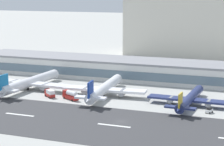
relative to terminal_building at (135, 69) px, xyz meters
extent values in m
plane|color=#A8A8A3|center=(18.68, -74.50, -5.06)|extent=(1400.00, 1400.00, 0.00)
cube|color=#38383A|center=(18.68, -79.85, -5.02)|extent=(800.00, 42.30, 0.08)
cube|color=white|center=(-19.46, -79.85, -4.97)|extent=(12.00, 1.20, 0.01)
cube|color=white|center=(18.15, -79.85, -4.97)|extent=(12.00, 1.20, 0.01)
cube|color=silver|center=(0.00, 0.06, -0.50)|extent=(175.74, 24.60, 9.11)
cube|color=slate|center=(0.00, -12.39, -0.96)|extent=(170.47, 0.30, 4.10)
cube|color=gray|center=(0.00, 0.06, 4.55)|extent=(177.50, 24.85, 1.00)
cube|color=beige|center=(26.53, 91.63, 15.99)|extent=(120.72, 30.94, 42.11)
cylinder|color=silver|center=(-38.46, -40.47, -1.62)|extent=(6.11, 44.51, 4.44)
sphere|color=silver|center=(-37.62, -18.30, -1.62)|extent=(4.22, 4.22, 4.22)
cone|color=silver|center=(-39.30, -62.65, -1.62)|extent=(4.29, 8.13, 3.99)
cube|color=silver|center=(-38.50, -41.36, -2.06)|extent=(39.66, 8.14, 0.98)
cylinder|color=gray|center=(-29.63, -41.70, -2.84)|extent=(3.12, 6.32, 2.88)
cylinder|color=gray|center=(-47.36, -41.02, -2.84)|extent=(3.12, 6.32, 2.88)
cube|color=silver|center=(-39.23, -60.87, -1.18)|extent=(13.54, 4.17, 0.78)
cube|color=#1975B2|center=(-39.23, -60.87, 1.93)|extent=(0.94, 6.01, 7.10)
cylinder|color=black|center=(-38.55, -42.69, -4.45)|extent=(0.80, 0.80, 1.22)
cylinder|color=white|center=(-1.01, -40.13, -1.68)|extent=(8.36, 43.86, 4.36)
sphere|color=white|center=(-3.02, -18.40, -1.68)|extent=(4.15, 4.15, 4.15)
cone|color=white|center=(0.99, -61.86, -1.68)|extent=(4.63, 8.18, 3.93)
cube|color=white|center=(-0.93, -41.00, -2.11)|extent=(37.59, 9.94, 0.96)
cylinder|color=gray|center=(7.39, -40.23, -2.88)|extent=(3.39, 6.35, 2.84)
cylinder|color=gray|center=(-9.26, -41.77, -2.88)|extent=(3.39, 6.35, 2.84)
cube|color=white|center=(0.83, -60.13, -1.24)|extent=(12.91, 4.75, 0.77)
cube|color=navy|center=(0.83, -60.13, 1.81)|extent=(1.24, 5.93, 6.98)
cylinder|color=black|center=(-0.81, -42.31, -4.46)|extent=(0.79, 0.79, 1.20)
cylinder|color=navy|center=(37.28, -43.18, -2.22)|extent=(4.64, 36.72, 3.66)
sphere|color=navy|center=(37.77, -24.87, -2.22)|extent=(3.48, 3.48, 3.48)
cone|color=navy|center=(36.79, -61.49, -2.22)|extent=(3.47, 6.68, 3.30)
cube|color=navy|center=(37.26, -43.91, -2.59)|extent=(34.31, 6.40, 0.81)
cylinder|color=gray|center=(44.95, -44.12, -3.23)|extent=(2.52, 5.19, 2.38)
cylinder|color=gray|center=(29.58, -43.71, -3.23)|extent=(2.52, 5.19, 2.38)
cube|color=navy|center=(36.83, -60.03, -1.85)|extent=(11.69, 3.33, 0.64)
cube|color=gold|center=(36.83, -60.03, 0.71)|extent=(0.72, 4.96, 5.86)
cylinder|color=black|center=(37.23, -45.01, -4.56)|extent=(0.66, 0.66, 1.01)
cube|color=#B2231E|center=(-11.91, -52.23, -3.91)|extent=(8.70, 6.37, 1.40)
cylinder|color=silver|center=(-11.02, -52.72, -2.16)|extent=(6.08, 4.62, 2.10)
cube|color=#B2231E|center=(-14.75, -50.68, -2.31)|extent=(2.94, 3.08, 1.80)
cylinder|color=black|center=(-13.90, -49.66, -4.61)|extent=(0.92, 0.68, 0.90)
cylinder|color=black|center=(-15.15, -51.94, -4.61)|extent=(0.92, 0.68, 0.90)
cylinder|color=black|center=(-8.68, -52.52, -4.61)|extent=(0.92, 0.68, 0.90)
cylinder|color=black|center=(-9.93, -54.80, -4.61)|extent=(0.92, 0.68, 0.90)
cube|color=white|center=(46.26, -51.99, -4.26)|extent=(2.54, 3.54, 1.00)
cube|color=black|center=(46.26, -51.99, -3.31)|extent=(1.83, 2.23, 0.90)
cylinder|color=black|center=(47.38, -51.18, -4.76)|extent=(0.46, 0.66, 0.60)
cylinder|color=black|center=(45.86, -50.67, -4.76)|extent=(0.46, 0.66, 0.60)
cylinder|color=black|center=(46.66, -53.31, -4.76)|extent=(0.46, 0.66, 0.60)
cylinder|color=black|center=(45.15, -52.79, -4.76)|extent=(0.46, 0.66, 0.60)
cube|color=#B2231E|center=(-22.32, -51.41, -4.01)|extent=(6.23, 5.53, 1.20)
cube|color=silver|center=(-21.75, -51.84, -2.61)|extent=(4.84, 4.44, 1.60)
cube|color=#B2231E|center=(-24.05, -50.11, -2.66)|extent=(2.67, 2.77, 1.50)
cylinder|color=black|center=(-23.28, -49.19, -4.61)|extent=(0.89, 0.77, 0.90)
cylinder|color=black|center=(-24.72, -51.10, -4.61)|extent=(0.89, 0.77, 0.90)
cylinder|color=black|center=(-19.92, -51.72, -4.61)|extent=(0.89, 0.77, 0.90)
cylinder|color=black|center=(-21.37, -53.63, -4.61)|extent=(0.89, 0.77, 0.90)
camera|label=1|loc=(69.21, -216.12, 41.03)|focal=70.78mm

